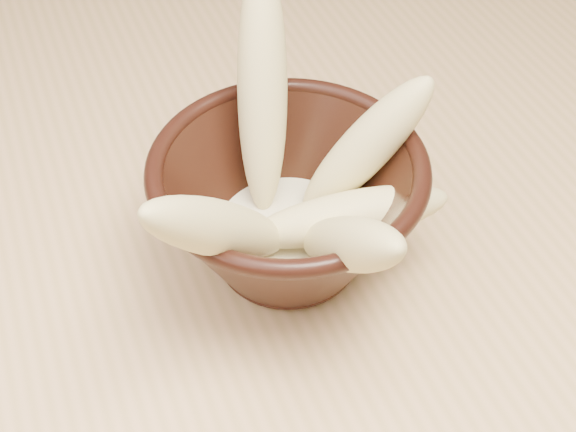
# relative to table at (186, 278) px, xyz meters

# --- Properties ---
(table) EXTENTS (1.20, 0.80, 0.75)m
(table) POSITION_rel_table_xyz_m (0.00, 0.00, 0.00)
(table) COLOR #E1B07B
(table) RESTS_ON ground
(bowl) EXTENTS (0.19, 0.19, 0.10)m
(bowl) POSITION_rel_table_xyz_m (0.06, -0.08, 0.14)
(bowl) COLOR black
(bowl) RESTS_ON table
(milk_puddle) EXTENTS (0.10, 0.10, 0.01)m
(milk_puddle) POSITION_rel_table_xyz_m (0.06, -0.08, 0.11)
(milk_puddle) COLOR beige
(milk_puddle) RESTS_ON bowl
(banana_upright) EXTENTS (0.07, 0.11, 0.17)m
(banana_upright) POSITION_rel_table_xyz_m (0.07, -0.02, 0.19)
(banana_upright) COLOR #EFD98D
(banana_upright) RESTS_ON bowl
(banana_left) EXTENTS (0.14, 0.10, 0.15)m
(banana_left) POSITION_rel_table_xyz_m (0.00, -0.12, 0.18)
(banana_left) COLOR #EFD98D
(banana_left) RESTS_ON bowl
(banana_right) EXTENTS (0.11, 0.05, 0.12)m
(banana_right) POSITION_rel_table_xyz_m (0.12, -0.07, 0.17)
(banana_right) COLOR #EFD98D
(banana_right) RESTS_ON bowl
(banana_across) EXTENTS (0.14, 0.06, 0.04)m
(banana_across) POSITION_rel_table_xyz_m (0.10, -0.11, 0.14)
(banana_across) COLOR #EFD98D
(banana_across) RESTS_ON bowl
(banana_front) EXTENTS (0.04, 0.13, 0.12)m
(banana_front) POSITION_rel_table_xyz_m (0.07, -0.15, 0.17)
(banana_front) COLOR #EFD98D
(banana_front) RESTS_ON bowl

